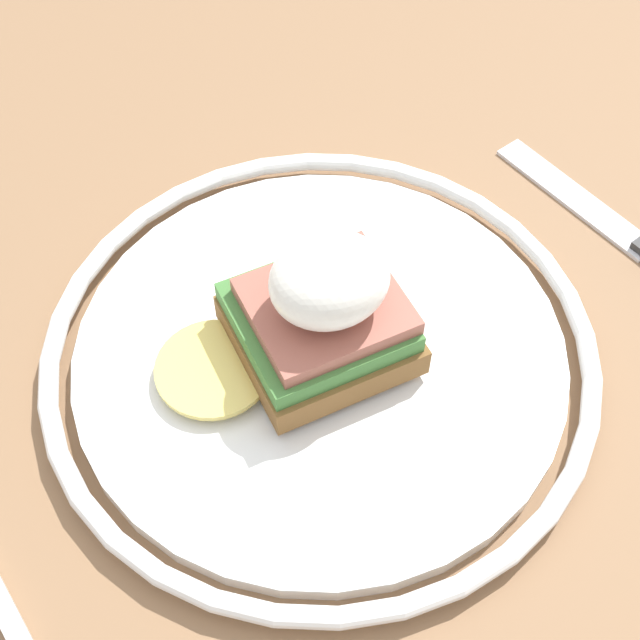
# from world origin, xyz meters

# --- Properties ---
(dining_table) EXTENTS (0.84, 0.89, 0.76)m
(dining_table) POSITION_xyz_m (0.00, 0.00, 0.63)
(dining_table) COLOR #846042
(dining_table) RESTS_ON ground_plane
(plate) EXTENTS (0.28, 0.28, 0.02)m
(plate) POSITION_xyz_m (0.03, -0.01, 0.77)
(plate) COLOR white
(plate) RESTS_ON dining_table
(sandwich) EXTENTS (0.12, 0.08, 0.07)m
(sandwich) POSITION_xyz_m (0.03, -0.01, 0.80)
(sandwich) COLOR brown
(sandwich) RESTS_ON plate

